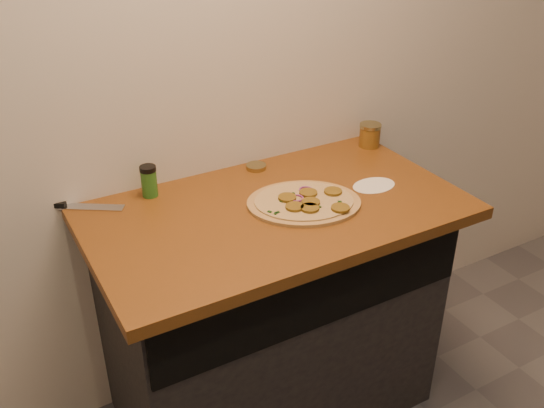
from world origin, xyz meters
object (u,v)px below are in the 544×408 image
spice_shaker (149,181)px  chefs_knife (69,206)px  salsa_jar (370,135)px  pizza (305,202)px

spice_shaker → chefs_knife: bearing=168.0°
chefs_knife → salsa_jar: size_ratio=2.96×
pizza → salsa_jar: salsa_jar is taller
pizza → spice_shaker: bearing=143.8°
chefs_knife → salsa_jar: bearing=-4.2°
spice_shaker → pizza: bearing=-36.2°
salsa_jar → spice_shaker: (-0.87, 0.03, 0.01)m
salsa_jar → chefs_knife: bearing=175.8°
pizza → chefs_knife: 0.75m
pizza → spice_shaker: spice_shaker is taller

